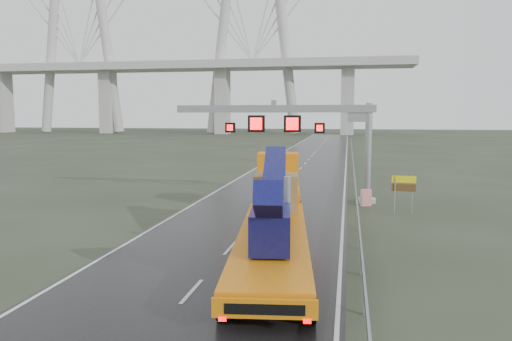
% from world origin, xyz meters
% --- Properties ---
extents(ground, '(400.00, 400.00, 0.00)m').
position_xyz_m(ground, '(0.00, 0.00, 0.00)').
color(ground, '#2C3424').
rests_on(ground, ground).
extents(road, '(11.00, 200.00, 0.02)m').
position_xyz_m(road, '(0.00, 40.00, 0.01)').
color(road, black).
rests_on(road, ground).
extents(guardrail, '(0.20, 140.00, 1.40)m').
position_xyz_m(guardrail, '(6.10, 30.00, 0.70)').
color(guardrail, gray).
rests_on(guardrail, ground).
extents(sign_gantry, '(14.90, 1.20, 7.42)m').
position_xyz_m(sign_gantry, '(2.10, 17.99, 5.61)').
color(sign_gantry, '#A5A5A1').
rests_on(sign_gantry, ground).
extents(heavy_haul_truck, '(5.22, 20.22, 4.71)m').
position_xyz_m(heavy_haul_truck, '(1.83, 6.36, 1.82)').
color(heavy_haul_truck, orange).
rests_on(heavy_haul_truck, ground).
extents(exit_sign_pair, '(1.49, 0.18, 2.55)m').
position_xyz_m(exit_sign_pair, '(9.00, 13.82, 1.79)').
color(exit_sign_pair, '#9CA0A5').
rests_on(exit_sign_pair, ground).
extents(striped_barrier, '(0.78, 0.58, 1.17)m').
position_xyz_m(striped_barrier, '(6.78, 16.60, 0.59)').
color(striped_barrier, red).
rests_on(striped_barrier, ground).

